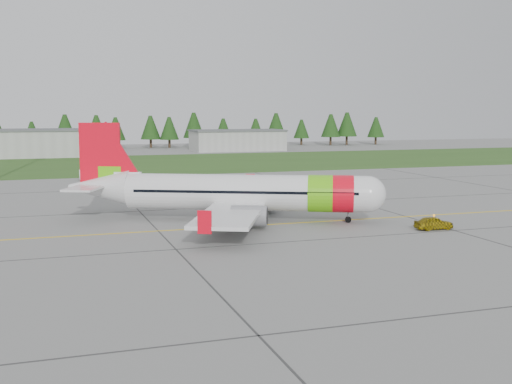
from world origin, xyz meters
name	(u,v)px	position (x,y,z in m)	size (l,w,h in m)	color
ground	(353,238)	(0.00, 0.00, 0.00)	(320.00, 320.00, 0.00)	gray
aircraft	(239,193)	(-6.66, 11.10, 2.71)	(29.33, 27.83, 9.40)	silver
follow_me_car	(434,210)	(8.53, 1.04, 1.75)	(1.40, 1.19, 3.49)	yellow
service_van	(84,165)	(-18.56, 54.10, 2.36)	(1.65, 1.56, 4.72)	silver
grass_strip	(170,163)	(0.00, 82.00, 0.01)	(320.00, 50.00, 0.03)	#30561E
taxi_guideline	(315,222)	(0.00, 8.00, 0.01)	(120.00, 0.25, 0.02)	gold
hangar_west	(19,144)	(-30.00, 110.00, 3.00)	(32.00, 14.00, 6.00)	#A8A8A3
hangar_east	(237,141)	(25.00, 118.00, 2.60)	(24.00, 12.00, 5.20)	#A8A8A3
treeline	(134,131)	(0.00, 138.00, 5.00)	(160.00, 8.00, 10.00)	#1C3F14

